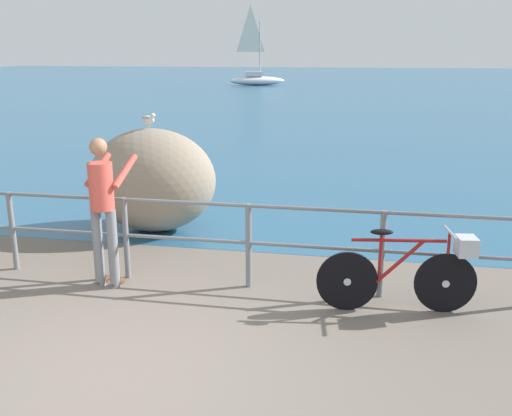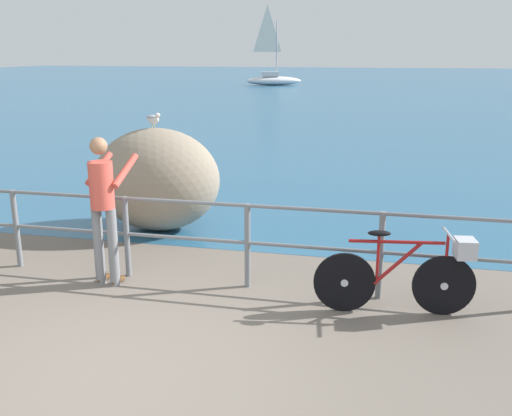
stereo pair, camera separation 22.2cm
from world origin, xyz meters
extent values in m
cube|color=#6B6056|center=(0.00, 20.00, -0.05)|extent=(120.00, 120.00, 0.10)
cube|color=#285B7F|center=(0.00, 48.38, 0.00)|extent=(120.00, 90.00, 0.01)
cylinder|color=slate|center=(-2.29, 2.18, 0.51)|extent=(0.07, 0.07, 1.02)
cylinder|color=slate|center=(-0.76, 2.18, 0.51)|extent=(0.07, 0.07, 1.02)
cylinder|color=slate|center=(0.76, 2.18, 0.51)|extent=(0.07, 0.07, 1.02)
cylinder|color=slate|center=(2.29, 2.18, 0.51)|extent=(0.07, 0.07, 1.02)
cylinder|color=slate|center=(0.00, 2.18, 1.00)|extent=(7.64, 0.04, 0.04)
cylinder|color=slate|center=(0.00, 2.18, 0.55)|extent=(7.64, 0.04, 0.04)
cylinder|color=black|center=(1.93, 1.76, 0.33)|extent=(0.66, 0.13, 0.66)
cylinder|color=#B7BCC6|center=(1.93, 1.76, 0.33)|extent=(0.09, 0.07, 0.08)
cylinder|color=black|center=(2.96, 1.90, 0.33)|extent=(0.66, 0.13, 0.66)
cylinder|color=#B7BCC6|center=(2.96, 1.90, 0.33)|extent=(0.09, 0.07, 0.08)
cylinder|color=maroon|center=(2.45, 1.83, 0.80)|extent=(0.98, 0.17, 0.04)
cylinder|color=maroon|center=(2.47, 1.83, 0.57)|extent=(0.50, 0.11, 0.50)
cylinder|color=maroon|center=(2.27, 1.80, 0.59)|extent=(0.03, 0.03, 0.53)
ellipsoid|color=black|center=(2.27, 1.80, 0.89)|extent=(0.25, 0.13, 0.06)
cylinder|color=maroon|center=(2.96, 1.90, 0.62)|extent=(0.03, 0.03, 0.57)
cylinder|color=#B7BCC6|center=(2.96, 1.90, 0.90)|extent=(0.09, 0.48, 0.03)
cube|color=#B7BCC6|center=(3.14, 1.93, 0.75)|extent=(0.23, 0.27, 0.20)
cylinder|color=slate|center=(-0.99, 1.89, 0.47)|extent=(0.12, 0.12, 0.95)
ellipsoid|color=#513319|center=(-0.99, 1.95, 0.04)|extent=(0.13, 0.27, 0.08)
cylinder|color=slate|center=(-0.79, 1.87, 0.47)|extent=(0.12, 0.12, 0.95)
ellipsoid|color=#513319|center=(-0.79, 1.93, 0.04)|extent=(0.13, 0.27, 0.08)
cylinder|color=#CC4C3F|center=(-0.89, 1.88, 1.23)|extent=(0.28, 0.28, 0.55)
sphere|color=#9E7051|center=(-0.89, 1.88, 1.68)|extent=(0.20, 0.20, 0.20)
cylinder|color=#CC4C3F|center=(-1.04, 2.14, 1.36)|extent=(0.14, 0.52, 0.34)
cylinder|color=#CC4C3F|center=(-0.69, 2.09, 1.36)|extent=(0.14, 0.52, 0.34)
ellipsoid|color=gray|center=(-1.14, 4.12, 0.79)|extent=(1.98, 1.53, 1.59)
cylinder|color=gold|center=(-1.18, 4.20, 1.62)|extent=(0.01, 0.01, 0.06)
cylinder|color=gold|center=(-1.20, 4.16, 1.62)|extent=(0.01, 0.01, 0.06)
ellipsoid|color=white|center=(-1.19, 4.18, 1.71)|extent=(0.28, 0.23, 0.13)
ellipsoid|color=#9E9EA3|center=(-1.20, 4.19, 1.74)|extent=(0.27, 0.23, 0.06)
sphere|color=white|center=(-1.08, 4.12, 1.78)|extent=(0.08, 0.08, 0.08)
cone|color=gold|center=(-1.04, 4.09, 1.78)|extent=(0.06, 0.05, 0.02)
ellipsoid|color=white|center=(-6.72, 42.33, 0.36)|extent=(4.58, 2.65, 0.70)
cube|color=silver|center=(-7.00, 42.23, 0.89)|extent=(1.49, 1.18, 0.36)
cylinder|color=#B2B2B7|center=(-6.53, 42.39, 2.81)|extent=(0.10, 0.10, 4.20)
pyramid|color=white|center=(-7.24, 42.15, 4.38)|extent=(1.53, 0.57, 3.57)
camera|label=1|loc=(2.05, -4.07, 2.72)|focal=40.41mm
camera|label=2|loc=(2.27, -4.03, 2.72)|focal=40.41mm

